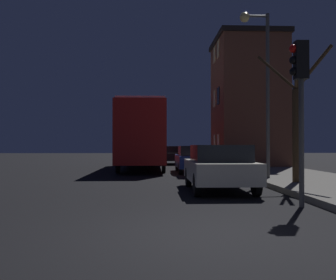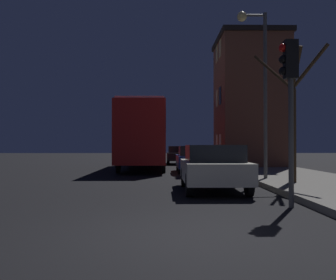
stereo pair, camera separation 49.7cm
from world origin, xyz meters
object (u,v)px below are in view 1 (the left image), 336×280
car_mid_lane (194,159)px  traffic_light (300,87)px  car_near_lane (219,167)px  car_far_lane (176,155)px  bus (143,132)px  streetlamp (261,70)px  bare_tree (297,118)px

car_mid_lane → traffic_light: bearing=-83.2°
car_near_lane → car_far_lane: size_ratio=1.01×
bus → car_far_lane: (2.32, 5.43, -1.53)m
streetlamp → traffic_light: (-0.72, -5.68, -1.57)m
bus → car_far_lane: bearing=66.9°
traffic_light → bus: bearing=106.2°
bare_tree → car_near_lane: 3.41m
car_near_lane → car_far_lane: (-0.39, 16.41, -0.05)m
bare_tree → bus: 11.48m
streetlamp → car_near_lane: size_ratio=1.65×
streetlamp → traffic_light: size_ratio=1.65×
bus → car_near_lane: bus is taller
bare_tree → streetlamp: bearing=114.1°
car_near_lane → car_mid_lane: 7.90m
car_mid_lane → car_far_lane: size_ratio=1.00×
bus → car_mid_lane: (2.78, -3.08, -1.52)m
bare_tree → car_far_lane: 15.90m
traffic_light → car_near_lane: traffic_light is taller
car_mid_lane → streetlamp: bearing=-69.0°
bare_tree → car_near_lane: (-2.86, -0.94, -1.60)m
streetlamp → car_near_lane: (-2.10, -2.64, -3.61)m
car_near_lane → car_far_lane: car_near_lane is taller
car_far_lane → bare_tree: bearing=-78.2°
streetlamp → car_far_lane: (-2.49, 13.77, -3.66)m
bus → bare_tree: bearing=-61.0°
bare_tree → bus: bearing=119.0°
streetlamp → bus: 9.86m
streetlamp → bare_tree: 2.74m
car_far_lane → streetlamp: bearing=-79.8°
bare_tree → car_near_lane: size_ratio=1.18×
traffic_light → car_near_lane: 3.92m
bare_tree → car_mid_lane: bare_tree is taller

